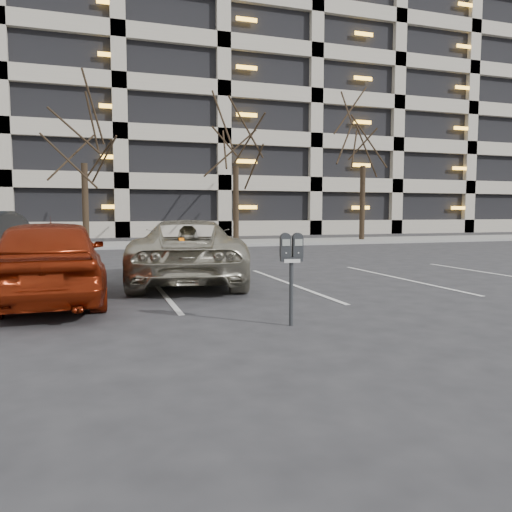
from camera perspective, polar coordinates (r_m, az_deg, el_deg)
ground at (r=8.27m, az=0.85°, el=-5.83°), size 140.00×140.00×0.00m
sidewalk at (r=23.88m, az=-11.58°, el=1.31°), size 80.00×4.00×0.12m
stall_lines at (r=10.18m, az=-10.88°, el=-3.83°), size 16.90×5.20×0.00m
parking_garage at (r=44.69m, az=1.53°, el=14.93°), size 52.00×20.00×19.00m
tree_b at (r=24.11m, az=-19.21°, el=15.35°), size 3.65×3.65×8.30m
tree_c at (r=25.01m, az=-2.34°, el=15.45°), size 3.71×3.71×8.43m
tree_d at (r=27.75m, az=12.23°, el=15.04°), size 3.92×3.92×8.92m
parking_meter at (r=6.79m, az=4.07°, el=-0.03°), size 0.34×0.17×1.25m
suv_silver at (r=11.21m, az=-7.74°, el=0.57°), size 3.19×5.35×1.40m
car_red at (r=9.26m, az=-22.35°, el=-0.40°), size 1.84×4.40×1.49m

